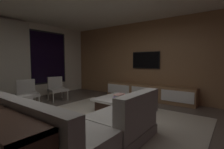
% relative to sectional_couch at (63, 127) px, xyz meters
% --- Properties ---
extents(floor, '(9.20, 9.20, 0.00)m').
position_rel_sectional_couch_xyz_m(floor, '(0.84, 0.16, -0.29)').
color(floor, '#564C44').
extents(back_wall_with_window, '(6.60, 0.30, 2.70)m').
position_rel_sectional_couch_xyz_m(back_wall_with_window, '(0.78, 3.78, 1.05)').
color(back_wall_with_window, beige).
rests_on(back_wall_with_window, floor).
extents(media_wall, '(0.12, 7.80, 2.70)m').
position_rel_sectional_couch_xyz_m(media_wall, '(3.90, 0.16, 1.06)').
color(media_wall, '#8E6642').
rests_on(media_wall, floor).
extents(area_rug, '(3.20, 3.80, 0.01)m').
position_rel_sectional_couch_xyz_m(area_rug, '(1.19, 0.06, -0.28)').
color(area_rug, '#ADA391').
rests_on(area_rug, floor).
extents(sectional_couch, '(1.98, 2.50, 0.82)m').
position_rel_sectional_couch_xyz_m(sectional_couch, '(0.00, 0.00, 0.00)').
color(sectional_couch, gray).
rests_on(sectional_couch, floor).
extents(coffee_table, '(1.16, 1.16, 0.36)m').
position_rel_sectional_couch_xyz_m(coffee_table, '(1.99, 0.22, -0.10)').
color(coffee_table, '#3F291E').
rests_on(coffee_table, floor).
extents(book_stack_on_coffee_table, '(0.30, 0.21, 0.12)m').
position_rel_sectional_couch_xyz_m(book_stack_on_coffee_table, '(1.92, 0.25, 0.13)').
color(book_stack_on_coffee_table, '#345483').
rests_on(book_stack_on_coffee_table, coffee_table).
extents(accent_chair_near_window, '(0.66, 0.68, 0.78)m').
position_rel_sectional_couch_xyz_m(accent_chair_near_window, '(1.74, 2.69, 0.14)').
color(accent_chair_near_window, '#B2ADA0').
rests_on(accent_chair_near_window, floor).
extents(accent_chair_by_curtain, '(0.67, 0.69, 0.78)m').
position_rel_sectional_couch_xyz_m(accent_chair_by_curtain, '(0.72, 2.62, 0.14)').
color(accent_chair_by_curtain, '#B2ADA0').
rests_on(accent_chair_by_curtain, floor).
extents(media_console, '(0.46, 3.10, 0.52)m').
position_rel_sectional_couch_xyz_m(media_console, '(3.61, 0.22, -0.04)').
color(media_console, '#8E6642').
rests_on(media_console, floor).
extents(mounted_tv, '(0.05, 1.00, 0.58)m').
position_rel_sectional_couch_xyz_m(mounted_tv, '(3.79, 0.41, 1.06)').
color(mounted_tv, black).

